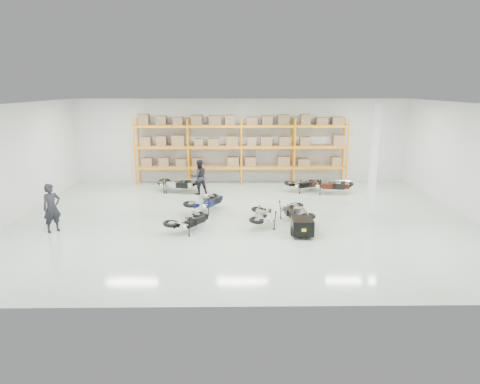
{
  "coord_description": "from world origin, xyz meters",
  "views": [
    {
      "loc": [
        -0.38,
        -16.29,
        5.14
      ],
      "look_at": [
        -0.16,
        0.0,
        1.1
      ],
      "focal_mm": 32.0,
      "sensor_mm": 36.0,
      "label": 1
    }
  ],
  "objects_px": {
    "moto_back_a": "(176,182)",
    "moto_back_d": "(331,182)",
    "trailer": "(302,226)",
    "person_left": "(52,208)",
    "moto_back_c": "(304,181)",
    "moto_black_far_left": "(189,218)",
    "moto_silver_left": "(263,213)",
    "moto_touring_right": "(296,209)",
    "moto_back_b": "(177,181)",
    "person_back": "(199,177)",
    "moto_blue_centre": "(206,199)"
  },
  "relations": [
    {
      "from": "moto_black_far_left",
      "to": "moto_back_c",
      "type": "xyz_separation_m",
      "value": [
        5.17,
        5.99,
        0.01
      ]
    },
    {
      "from": "person_back",
      "to": "moto_silver_left",
      "type": "bearing_deg",
      "value": 96.86
    },
    {
      "from": "moto_back_c",
      "to": "person_left",
      "type": "relative_size",
      "value": 0.95
    },
    {
      "from": "trailer",
      "to": "moto_silver_left",
      "type": "bearing_deg",
      "value": 139.49
    },
    {
      "from": "moto_touring_right",
      "to": "trailer",
      "type": "distance_m",
      "value": 1.61
    },
    {
      "from": "moto_silver_left",
      "to": "trailer",
      "type": "relative_size",
      "value": 1.08
    },
    {
      "from": "moto_silver_left",
      "to": "moto_back_b",
      "type": "distance_m",
      "value": 6.64
    },
    {
      "from": "moto_silver_left",
      "to": "person_left",
      "type": "height_order",
      "value": "person_left"
    },
    {
      "from": "moto_silver_left",
      "to": "moto_back_a",
      "type": "xyz_separation_m",
      "value": [
        -3.99,
        5.43,
        -0.01
      ]
    },
    {
      "from": "trailer",
      "to": "moto_back_a",
      "type": "bearing_deg",
      "value": 130.89
    },
    {
      "from": "moto_back_a",
      "to": "moto_back_c",
      "type": "distance_m",
      "value": 6.42
    },
    {
      "from": "moto_silver_left",
      "to": "moto_touring_right",
      "type": "bearing_deg",
      "value": -157.88
    },
    {
      "from": "moto_touring_right",
      "to": "moto_back_d",
      "type": "height_order",
      "value": "moto_back_d"
    },
    {
      "from": "trailer",
      "to": "moto_back_a",
      "type": "distance_m",
      "value": 8.5
    },
    {
      "from": "moto_back_a",
      "to": "moto_back_d",
      "type": "relative_size",
      "value": 0.88
    },
    {
      "from": "trailer",
      "to": "person_back",
      "type": "relative_size",
      "value": 0.9
    },
    {
      "from": "moto_back_a",
      "to": "person_back",
      "type": "bearing_deg",
      "value": -115.3
    },
    {
      "from": "trailer",
      "to": "moto_back_b",
      "type": "relative_size",
      "value": 0.84
    },
    {
      "from": "trailer",
      "to": "moto_back_c",
      "type": "height_order",
      "value": "moto_back_c"
    },
    {
      "from": "moto_blue_centre",
      "to": "trailer",
      "type": "height_order",
      "value": "moto_blue_centre"
    },
    {
      "from": "trailer",
      "to": "moto_back_d",
      "type": "height_order",
      "value": "moto_back_d"
    },
    {
      "from": "moto_touring_right",
      "to": "moto_back_c",
      "type": "distance_m",
      "value": 5.14
    },
    {
      "from": "moto_blue_centre",
      "to": "person_left",
      "type": "xyz_separation_m",
      "value": [
        -5.36,
        -2.5,
        0.33
      ]
    },
    {
      "from": "moto_blue_centre",
      "to": "person_back",
      "type": "distance_m",
      "value": 3.07
    },
    {
      "from": "moto_back_a",
      "to": "person_left",
      "type": "distance_m",
      "value": 7.04
    },
    {
      "from": "moto_silver_left",
      "to": "moto_touring_right",
      "type": "height_order",
      "value": "moto_touring_right"
    },
    {
      "from": "moto_back_d",
      "to": "moto_back_a",
      "type": "bearing_deg",
      "value": 100.06
    },
    {
      "from": "moto_back_b",
      "to": "person_left",
      "type": "height_order",
      "value": "person_left"
    },
    {
      "from": "moto_blue_centre",
      "to": "trailer",
      "type": "relative_size",
      "value": 1.19
    },
    {
      "from": "moto_back_a",
      "to": "moto_back_c",
      "type": "xyz_separation_m",
      "value": [
        6.42,
        -0.03,
        0.02
      ]
    },
    {
      "from": "moto_back_a",
      "to": "moto_back_c",
      "type": "bearing_deg",
      "value": -92.84
    },
    {
      "from": "moto_blue_centre",
      "to": "moto_back_d",
      "type": "distance_m",
      "value": 6.71
    },
    {
      "from": "moto_silver_left",
      "to": "moto_back_c",
      "type": "relative_size",
      "value": 0.98
    },
    {
      "from": "moto_touring_right",
      "to": "moto_back_a",
      "type": "bearing_deg",
      "value": 127.78
    },
    {
      "from": "person_left",
      "to": "moto_back_b",
      "type": "bearing_deg",
      "value": 11.84
    },
    {
      "from": "person_left",
      "to": "person_back",
      "type": "bearing_deg",
      "value": 2.53
    },
    {
      "from": "moto_back_a",
      "to": "moto_black_far_left",
      "type": "bearing_deg",
      "value": -170.85
    },
    {
      "from": "moto_silver_left",
      "to": "moto_back_c",
      "type": "height_order",
      "value": "moto_back_c"
    },
    {
      "from": "moto_back_c",
      "to": "person_left",
      "type": "bearing_deg",
      "value": 101.52
    },
    {
      "from": "moto_back_c",
      "to": "moto_black_far_left",
      "type": "bearing_deg",
      "value": 119.96
    },
    {
      "from": "trailer",
      "to": "moto_back_d",
      "type": "xyz_separation_m",
      "value": [
        2.39,
        6.19,
        0.18
      ]
    },
    {
      "from": "trailer",
      "to": "person_left",
      "type": "xyz_separation_m",
      "value": [
        -8.94,
        0.63,
        0.52
      ]
    },
    {
      "from": "moto_blue_centre",
      "to": "moto_black_far_left",
      "type": "height_order",
      "value": "moto_blue_centre"
    },
    {
      "from": "moto_blue_centre",
      "to": "moto_black_far_left",
      "type": "bearing_deg",
      "value": 111.19
    },
    {
      "from": "moto_silver_left",
      "to": "moto_back_a",
      "type": "distance_m",
      "value": 6.74
    },
    {
      "from": "moto_blue_centre",
      "to": "moto_silver_left",
      "type": "bearing_deg",
      "value": 171.56
    },
    {
      "from": "moto_touring_right",
      "to": "moto_back_c",
      "type": "relative_size",
      "value": 1.06
    },
    {
      "from": "moto_blue_centre",
      "to": "moto_back_c",
      "type": "relative_size",
      "value": 1.08
    },
    {
      "from": "moto_silver_left",
      "to": "person_back",
      "type": "relative_size",
      "value": 0.97
    },
    {
      "from": "moto_silver_left",
      "to": "moto_back_c",
      "type": "distance_m",
      "value": 5.93
    }
  ]
}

